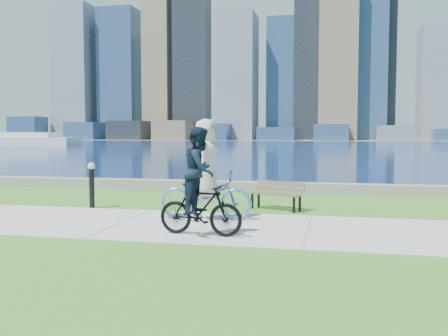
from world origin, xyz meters
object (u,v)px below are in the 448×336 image
at_px(cyclist_woman, 206,182).
at_px(cyclist_man, 200,190).
at_px(park_bench, 277,193).
at_px(bollard_lamp, 92,182).

distance_m(cyclist_woman, cyclist_man, 1.82).
relative_size(park_bench, bollard_lamp, 1.22).
xyz_separation_m(cyclist_woman, cyclist_man, (0.35, -1.78, 0.03)).
distance_m(park_bench, bollard_lamp, 4.82).
height_order(park_bench, bollard_lamp, bollard_lamp).
relative_size(park_bench, cyclist_woman, 0.65).
height_order(bollard_lamp, cyclist_woman, cyclist_woman).
distance_m(park_bench, cyclist_man, 3.81).
distance_m(bollard_lamp, cyclist_woman, 3.52).
bearing_deg(cyclist_woman, bollard_lamp, 68.10).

